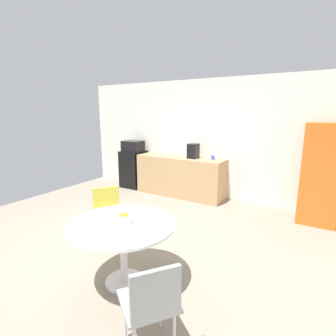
% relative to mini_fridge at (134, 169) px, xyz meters
% --- Properties ---
extents(ground_plane, '(6.00, 6.00, 0.00)m').
position_rel_mini_fridge_xyz_m(ground_plane, '(1.58, -2.65, -0.46)').
color(ground_plane, gray).
extents(wall_back, '(6.00, 0.10, 2.60)m').
position_rel_mini_fridge_xyz_m(wall_back, '(1.58, 0.35, 0.84)').
color(wall_back, white).
rests_on(wall_back, ground_plane).
extents(counter_block, '(2.04, 0.60, 0.90)m').
position_rel_mini_fridge_xyz_m(counter_block, '(1.37, 0.00, -0.01)').
color(counter_block, tan).
rests_on(counter_block, ground_plane).
extents(mini_fridge, '(0.54, 0.54, 0.93)m').
position_rel_mini_fridge_xyz_m(mini_fridge, '(0.00, 0.00, 0.00)').
color(mini_fridge, black).
rests_on(mini_fridge, ground_plane).
extents(microwave, '(0.48, 0.38, 0.26)m').
position_rel_mini_fridge_xyz_m(microwave, '(0.00, 0.00, 0.59)').
color(microwave, black).
rests_on(microwave, mini_fridge).
extents(locker_cabinet, '(0.60, 0.50, 1.73)m').
position_rel_mini_fridge_xyz_m(locker_cabinet, '(4.13, -0.10, 0.40)').
color(locker_cabinet, orange).
rests_on(locker_cabinet, ground_plane).
extents(round_table, '(1.14, 1.14, 0.73)m').
position_rel_mini_fridge_xyz_m(round_table, '(2.36, -3.11, 0.14)').
color(round_table, silver).
rests_on(round_table, ground_plane).
extents(chair_yellow, '(0.59, 0.59, 0.83)m').
position_rel_mini_fridge_xyz_m(chair_yellow, '(1.56, -2.53, 0.06)').
color(chair_yellow, silver).
rests_on(chair_yellow, ground_plane).
extents(chair_gray, '(0.59, 0.59, 0.83)m').
position_rel_mini_fridge_xyz_m(chair_gray, '(3.15, -3.70, 0.06)').
color(chair_gray, silver).
rests_on(chair_gray, ground_plane).
extents(fruit_bowl, '(0.22, 0.22, 0.11)m').
position_rel_mini_fridge_xyz_m(fruit_bowl, '(2.36, -3.10, 0.30)').
color(fruit_bowl, silver).
rests_on(fruit_bowl, round_table).
extents(mug_white, '(0.13, 0.08, 0.09)m').
position_rel_mini_fridge_xyz_m(mug_white, '(2.12, 0.05, 0.48)').
color(mug_white, '#3F66BF').
rests_on(mug_white, counter_block).
extents(coffee_maker, '(0.20, 0.24, 0.32)m').
position_rel_mini_fridge_xyz_m(coffee_maker, '(1.68, 0.00, 0.60)').
color(coffee_maker, black).
rests_on(coffee_maker, counter_block).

